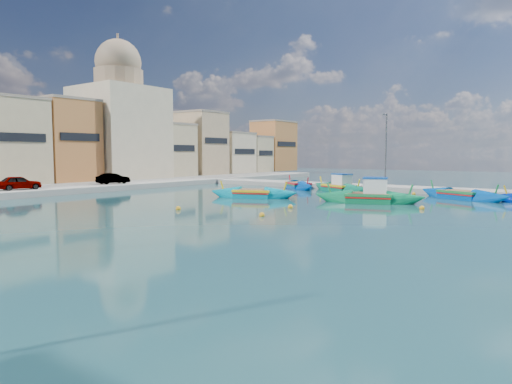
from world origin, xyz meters
TOP-DOWN VIEW (x-y plane):
  - ground at (0.00, 0.00)m, footprint 160.00×160.00m
  - east_quay at (18.00, 0.00)m, footprint 4.00×70.00m
  - north_quay at (0.00, 32.00)m, footprint 80.00×8.00m
  - north_townhouses at (6.68, 39.36)m, footprint 83.20×7.87m
  - church_block at (10.00, 40.00)m, footprint 10.00×10.00m
  - quay_street_lamp at (17.44, 6.00)m, footprint 1.18×0.16m
  - parked_cars at (-9.43, 30.50)m, footprint 23.56×2.11m
  - luzzu_turquoise_cabin at (14.53, 9.81)m, footprint 5.50×8.74m
  - luzzu_blue_cabin at (5.48, 2.70)m, footprint 4.78×9.00m
  - luzzu_cyan_mid at (14.92, 14.99)m, footprint 6.73×7.67m
  - luzzu_green at (3.30, 12.55)m, footprint 4.88×8.30m
  - luzzu_blue_south at (13.07, -2.46)m, footprint 5.74×8.91m
  - mooring_buoys at (1.65, 6.81)m, footprint 21.85×20.86m

SIDE VIEW (x-z plane):
  - ground at x=0.00m, z-range 0.00..0.00m
  - mooring_buoys at x=1.65m, z-range -0.10..0.26m
  - east_quay at x=18.00m, z-range 0.00..0.50m
  - luzzu_cyan_mid at x=14.92m, z-range -0.97..1.48m
  - luzzu_blue_south at x=13.07m, z-range -1.02..1.56m
  - luzzu_green at x=3.30m, z-range -1.00..1.55m
  - north_quay at x=0.00m, z-range 0.00..0.60m
  - luzzu_turquoise_cabin at x=14.53m, z-range -1.07..1.75m
  - luzzu_blue_cabin at x=5.48m, z-range -1.17..1.93m
  - parked_cars at x=-9.43m, z-range 0.56..1.84m
  - quay_street_lamp at x=17.44m, z-range 0.34..8.34m
  - north_townhouses at x=6.68m, z-range -0.10..10.09m
  - church_block at x=10.00m, z-range -1.14..17.96m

